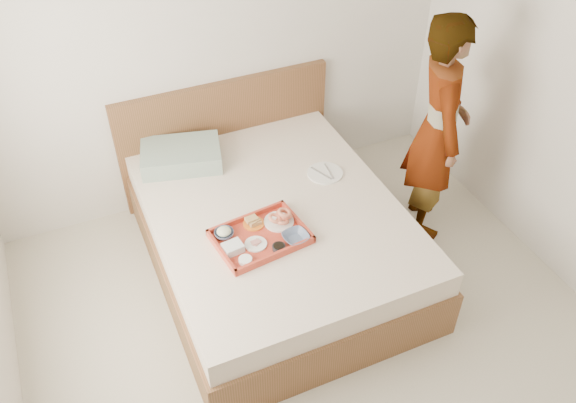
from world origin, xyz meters
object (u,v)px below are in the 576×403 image
(person, at_px, (438,130))
(dinner_plate, at_px, (325,173))
(tray, at_px, (261,236))
(bed, at_px, (275,237))

(person, bearing_deg, dinner_plate, 96.62)
(tray, bearing_deg, bed, 43.20)
(bed, xyz_separation_m, person, (1.19, -0.02, 0.56))
(dinner_plate, bearing_deg, person, -16.57)
(tray, relative_size, dinner_plate, 2.22)
(tray, xyz_separation_m, person, (1.38, 0.20, 0.27))
(tray, height_order, person, person)
(bed, xyz_separation_m, dinner_plate, (0.46, 0.19, 0.27))
(bed, height_order, person, person)
(dinner_plate, xyz_separation_m, person, (0.73, -0.22, 0.29))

